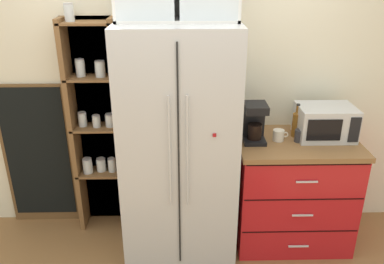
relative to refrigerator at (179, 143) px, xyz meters
The scene contains 11 objects.
ground_plane 0.92m from the refrigerator, 90.01° to the left, with size 10.61×10.61×0.00m, color olive.
wall_back_cream 0.54m from the refrigerator, 90.00° to the left, with size 4.92×0.10×2.55m, color silver.
refrigerator is the anchor object (origin of this frame).
pantry_shelf_column 0.75m from the refrigerator, 156.35° to the left, with size 0.46×0.25×1.94m.
counter_cabinet 1.04m from the refrigerator, ahead, with size 0.95×0.67×0.92m.
microwave 1.16m from the refrigerator, ahead, with size 0.44×0.33×0.26m.
coffee_maker 0.61m from the refrigerator, ahead, with size 0.17×0.20×0.31m.
mug_cream 0.78m from the refrigerator, ahead, with size 0.12×0.09×0.09m.
mug_charcoal 0.94m from the refrigerator, ahead, with size 0.11×0.07×0.10m.
bottle_amber 0.95m from the refrigerator, ahead, with size 0.07×0.07×0.27m.
chalkboard_menu 1.31m from the refrigerator, 165.01° to the left, with size 0.60×0.04×1.30m.
Camera 1 is at (0.04, -2.78, 2.20)m, focal length 36.82 mm.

